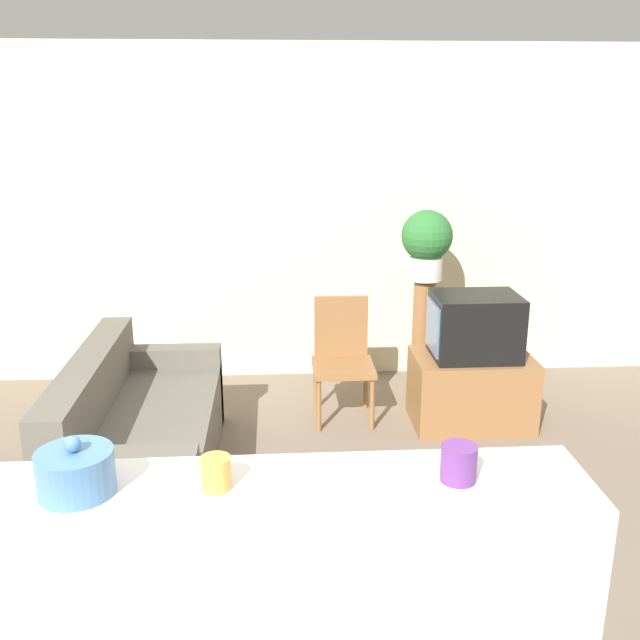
% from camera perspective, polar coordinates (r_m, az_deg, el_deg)
% --- Properties ---
extents(wall_back, '(9.00, 0.06, 2.70)m').
position_cam_1_polar(wall_back, '(5.87, -5.23, 8.14)').
color(wall_back, beige).
rests_on(wall_back, ground_plane).
extents(couch, '(0.82, 1.74, 0.80)m').
position_cam_1_polar(couch, '(4.54, -14.27, -9.02)').
color(couch, '#605B51').
rests_on(couch, ground_plane).
extents(tv_stand, '(0.84, 0.55, 0.52)m').
position_cam_1_polar(tv_stand, '(5.28, 11.99, -5.50)').
color(tv_stand, olive).
rests_on(tv_stand, ground_plane).
extents(television, '(0.61, 0.45, 0.45)m').
position_cam_1_polar(television, '(5.11, 12.25, -0.47)').
color(television, black).
rests_on(television, tv_stand).
extents(wooden_chair, '(0.44, 0.44, 0.89)m').
position_cam_1_polar(wooden_chair, '(5.23, 1.80, -2.73)').
color(wooden_chair, olive).
rests_on(wooden_chair, ground_plane).
extents(plant_stand, '(0.17, 0.17, 0.94)m').
position_cam_1_polar(plant_stand, '(5.70, 8.20, -1.36)').
color(plant_stand, olive).
rests_on(plant_stand, ground_plane).
extents(potted_plant, '(0.39, 0.39, 0.54)m').
position_cam_1_polar(potted_plant, '(5.51, 8.54, 6.28)').
color(potted_plant, white).
rests_on(potted_plant, plant_stand).
extents(foreground_counter, '(2.37, 0.44, 1.05)m').
position_cam_1_polar(foreground_counter, '(2.67, -6.87, -22.99)').
color(foreground_counter, silver).
rests_on(foreground_counter, ground_plane).
extents(decorative_bowl, '(0.24, 0.24, 0.20)m').
position_cam_1_polar(decorative_bowl, '(2.41, -18.97, -11.41)').
color(decorative_bowl, '#4C7AAD').
rests_on(decorative_bowl, foreground_counter).
extents(candle_jar, '(0.10, 0.10, 0.11)m').
position_cam_1_polar(candle_jar, '(2.34, -8.33, -12.00)').
color(candle_jar, gold).
rests_on(candle_jar, foreground_counter).
extents(coffee_tin, '(0.12, 0.12, 0.12)m').
position_cam_1_polar(coffee_tin, '(2.40, 11.03, -11.18)').
color(coffee_tin, '#66337F').
rests_on(coffee_tin, foreground_counter).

